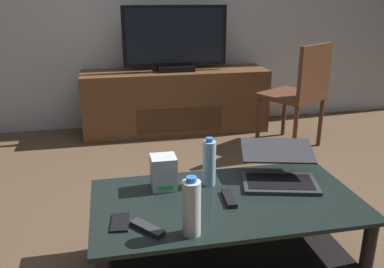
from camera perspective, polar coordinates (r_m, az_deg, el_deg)
The scene contains 12 objects.
ground_plane at distance 2.30m, azimuth 0.31°, elevation -14.71°, with size 7.68×7.68×0.00m, color brown.
coffee_table at distance 1.97m, azimuth 4.71°, elevation -12.06°, with size 1.22×0.66×0.38m.
media_cabinet at distance 3.93m, azimuth -2.31°, elevation 4.61°, with size 1.74×0.47×0.59m.
television at distance 3.81m, azimuth -2.37°, elevation 12.95°, with size 0.95×0.20×0.59m.
dining_chair at distance 3.55m, azimuth 14.82°, elevation 5.89°, with size 0.60×0.60×0.90m.
laptop at distance 2.10m, azimuth 11.98°, elevation -4.87°, with size 0.44×0.44×0.16m.
router_box at distance 1.98m, azimuth -3.98°, elevation -5.33°, with size 0.12×0.12×0.16m.
water_bottle_near at distance 1.60m, azimuth -0.08°, elevation -10.21°, with size 0.07×0.07×0.25m.
water_bottle_far at distance 2.00m, azimuth 2.41°, elevation -4.00°, with size 0.06×0.06×0.24m.
cell_phone at distance 1.74m, azimuth -9.99°, elevation -12.03°, with size 0.07×0.14×0.01m, color black.
tv_remote at distance 1.90m, azimuth 5.17°, elevation -8.90°, with size 0.04×0.16×0.02m, color black.
soundbar_remote at distance 1.68m, azimuth -6.24°, elevation -12.89°, with size 0.04×0.16×0.02m, color #2D2D30.
Camera 1 is at (-0.40, -1.87, 1.29)m, focal length 38.30 mm.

